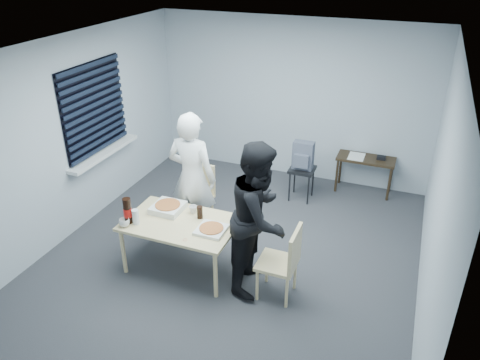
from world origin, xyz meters
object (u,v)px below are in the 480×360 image
at_px(person_black, 259,217).
at_px(mug_b, 193,209).
at_px(backpack, 303,156).
at_px(stool, 302,175).
at_px(person_white, 192,178).
at_px(chair_far, 198,191).
at_px(side_table, 366,162).
at_px(soda_bottle, 128,211).
at_px(mug_a, 124,223).
at_px(chair_right, 285,259).
at_px(dining_table, 181,226).

distance_m(person_black, mug_b, 0.94).
bearing_deg(backpack, stool, 96.89).
relative_size(stool, mug_b, 5.19).
bearing_deg(person_white, backpack, -124.98).
bearing_deg(mug_b, chair_far, 112.08).
bearing_deg(backpack, side_table, 41.54).
bearing_deg(person_black, soda_bottle, 101.49).
bearing_deg(mug_a, stool, 59.73).
distance_m(side_table, backpack, 1.07).
distance_m(chair_right, mug_b, 1.31).
bearing_deg(dining_table, person_white, 104.03).
relative_size(chair_right, person_white, 0.50).
bearing_deg(chair_right, dining_table, 176.96).
xyz_separation_m(chair_right, person_black, (-0.35, 0.14, 0.37)).
height_order(chair_right, stool, chair_right).
bearing_deg(person_black, side_table, -16.82).
xyz_separation_m(person_white, stool, (1.07, 1.54, -0.48)).
xyz_separation_m(person_white, mug_a, (-0.40, -0.97, -0.19)).
xyz_separation_m(dining_table, mug_b, (0.04, 0.24, 0.11)).
xyz_separation_m(chair_far, mug_b, (0.29, -0.72, 0.18)).
height_order(chair_far, stool, chair_far).
height_order(chair_right, mug_b, chair_right).
xyz_separation_m(chair_far, backpack, (1.16, 1.22, 0.22)).
bearing_deg(dining_table, mug_a, -150.41).
height_order(dining_table, mug_a, mug_a).
xyz_separation_m(chair_right, mug_a, (-1.87, -0.25, 0.18)).
bearing_deg(dining_table, chair_far, 104.52).
bearing_deg(person_white, mug_a, 67.76).
relative_size(side_table, soda_bottle, 2.76).
height_order(dining_table, chair_far, chair_far).
bearing_deg(side_table, mug_a, -126.96).
distance_m(chair_right, soda_bottle, 1.89).
xyz_separation_m(stool, soda_bottle, (-1.47, -2.43, 0.39)).
bearing_deg(chair_far, dining_table, -75.48).
height_order(dining_table, chair_right, chair_right).
relative_size(mug_b, soda_bottle, 0.31).
relative_size(person_black, stool, 3.41).
xyz_separation_m(chair_far, soda_bottle, (-0.31, -1.20, 0.29)).
xyz_separation_m(dining_table, stool, (0.91, 2.19, -0.17)).
xyz_separation_m(person_black, mug_a, (-1.51, -0.39, -0.19)).
height_order(dining_table, mug_b, mug_b).
distance_m(person_white, person_black, 1.26).
relative_size(chair_right, soda_bottle, 2.78).
relative_size(chair_far, soda_bottle, 2.78).
relative_size(person_white, stool, 3.41).
xyz_separation_m(chair_right, person_white, (-1.47, 0.72, 0.37)).
distance_m(chair_right, person_black, 0.53).
distance_m(chair_right, stool, 2.30).
bearing_deg(chair_right, person_black, 157.63).
bearing_deg(backpack, person_black, -81.83).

